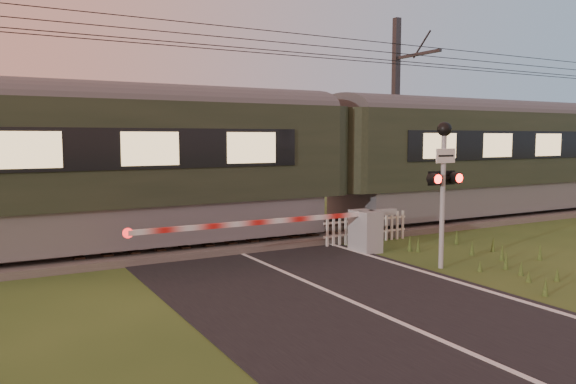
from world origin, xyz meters
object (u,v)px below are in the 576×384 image
train (326,160)px  picket_fence (366,228)px  boom_gate (354,229)px  catenary_mast (396,114)px  crossing_signal (443,168)px

train → picket_fence: size_ratio=15.18×
boom_gate → catenary_mast: bearing=42.2°
picket_fence → catenary_mast: (4.49, 4.13, 3.48)m
crossing_signal → catenary_mast: catenary_mast is taller
boom_gate → crossing_signal: bearing=-72.7°
boom_gate → catenary_mast: (5.64, 5.11, 3.29)m
boom_gate → catenary_mast: size_ratio=0.97×
train → boom_gate: size_ratio=6.00×
train → crossing_signal: bearing=-92.6°
boom_gate → catenary_mast: 8.29m
boom_gate → crossing_signal: crossing_signal is taller
train → catenary_mast: size_ratio=5.83×
picket_fence → catenary_mast: 7.02m
train → catenary_mast: catenary_mast is taller
picket_fence → catenary_mast: catenary_mast is taller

